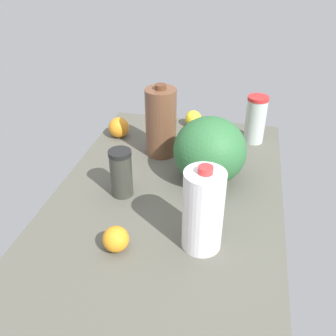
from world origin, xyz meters
TOP-DOWN VIEW (x-y plane):
  - countertop at (0.00, 0.00)cm, footprint 120.00×76.00cm
  - shaker_bottle at (3.67, -14.86)cm, footprint 7.49×7.49cm
  - chocolate_milk_jug at (-26.03, -8.51)cm, footprint 11.84×11.84cm
  - watermelon at (-11.41, 12.14)cm, footprint 25.05×25.05cm
  - tumbler_cup at (-44.15, 27.05)cm, footprint 8.48×8.48cm
  - milk_jug at (22.06, 14.43)cm, footprint 11.10×11.10cm
  - lemon_near_front at (-53.12, 0.04)cm, footprint 7.24×7.24cm
  - orange_beside_bowl at (-35.79, -29.39)cm, footprint 8.67×8.67cm
  - lime_far_back at (-32.99, 5.08)cm, footprint 5.71×5.71cm
  - orange_by_jug at (28.96, -8.30)cm, footprint 7.37×7.37cm

SIDE VIEW (x-z plane):
  - countertop at x=0.00cm, z-range 0.00..3.00cm
  - lime_far_back at x=-32.99cm, z-range 3.00..8.71cm
  - lemon_near_front at x=-53.12cm, z-range 3.00..10.24cm
  - orange_by_jug at x=28.96cm, z-range 3.00..10.37cm
  - orange_beside_bowl at x=-35.79cm, z-range 3.00..11.67cm
  - shaker_bottle at x=3.67cm, z-range 3.04..19.62cm
  - tumbler_cup at x=-44.15cm, z-range 3.04..22.84cm
  - watermelon at x=-11.41cm, z-range 3.00..26.29cm
  - milk_jug at x=22.06cm, z-range 2.22..28.21cm
  - chocolate_milk_jug at x=-26.03cm, z-range 2.22..30.63cm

